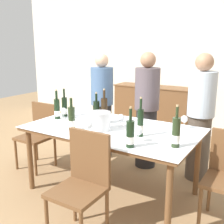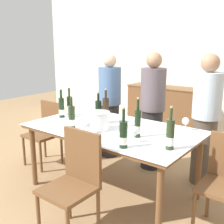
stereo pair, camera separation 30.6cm
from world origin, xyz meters
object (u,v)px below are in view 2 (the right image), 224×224
ice_bucket (99,120)px  wine_glass_1 (67,110)px  wine_glass_3 (186,121)px  wine_bottle_7 (106,111)px  wine_bottle_0 (123,135)px  wine_bottle_6 (72,118)px  wine_bottle_2 (70,106)px  wine_bottle_5 (62,108)px  wine_bottle_4 (170,135)px  sideboard_cabinet (166,109)px  dining_table (112,133)px  person_guest_right (206,121)px  wine_glass_2 (121,118)px  chair_near_front (75,177)px  wine_bottle_1 (138,124)px  wine_bottle_3 (98,112)px  person_host (110,106)px  wine_glass_0 (86,125)px  wine_glass_4 (133,132)px  person_guest_left (152,112)px  chair_left_end (46,129)px

ice_bucket → wine_glass_1: size_ratio=1.60×
wine_glass_1 → wine_glass_3: bearing=16.1°
wine_glass_1 → wine_bottle_7: bearing=10.9°
wine_bottle_0 → wine_bottle_6: (-0.78, 0.13, 0.00)m
ice_bucket → wine_bottle_2: bearing=160.6°
wine_bottle_5 → wine_bottle_4: bearing=-6.3°
sideboard_cabinet → dining_table: bearing=-76.7°
ice_bucket → wine_bottle_4: bearing=-4.0°
wine_bottle_6 → person_guest_right: 1.58m
wine_bottle_4 → wine_glass_3: size_ratio=2.66×
wine_bottle_5 → wine_glass_2: (0.83, 0.14, -0.03)m
wine_glass_3 → chair_near_front: chair_near_front is taller
wine_bottle_7 → wine_bottle_0: bearing=-40.0°
wine_bottle_1 → person_guest_right: (0.35, 0.96, -0.12)m
wine_bottle_5 → wine_bottle_3: bearing=10.7°
wine_bottle_2 → wine_glass_2: wine_bottle_2 is taller
wine_bottle_0 → wine_glass_3: bearing=74.0°
wine_bottle_2 → person_host: bearing=84.2°
wine_bottle_5 → chair_near_front: bearing=-37.7°
wine_bottle_2 → wine_bottle_3: bearing=-4.3°
wine_bottle_0 → wine_bottle_6: 0.80m
sideboard_cabinet → wine_bottle_3: size_ratio=4.18×
ice_bucket → wine_bottle_3: size_ratio=0.63×
wine_bottle_2 → wine_glass_1: size_ratio=2.47×
wine_glass_0 → wine_bottle_7: bearing=103.9°
wine_glass_0 → wine_glass_3: wine_glass_0 is taller
sideboard_cabinet → person_host: size_ratio=0.99×
wine_bottle_6 → wine_glass_0: (0.28, -0.07, -0.02)m
wine_bottle_7 → dining_table: bearing=-30.7°
ice_bucket → wine_glass_0: 0.22m
wine_glass_1 → wine_glass_4: bearing=-12.4°
wine_bottle_1 → person_guest_left: person_guest_left is taller
wine_bottle_0 → wine_glass_0: (-0.50, 0.06, -0.02)m
chair_left_end → dining_table: bearing=-3.9°
wine_glass_1 → chair_near_front: 1.21m
wine_bottle_7 → chair_left_end: bearing=-179.2°
wine_bottle_5 → person_host: (0.08, 0.88, -0.13)m
sideboard_cabinet → wine_bottle_2: (-0.20, -2.34, 0.45)m
wine_glass_4 → sideboard_cabinet: bearing=110.9°
wine_glass_1 → chair_left_end: 0.66m
sideboard_cabinet → wine_bottle_0: (1.03, -2.87, 0.45)m
wine_bottle_4 → wine_glass_1: bearing=172.5°
ice_bucket → wine_bottle_6: size_ratio=0.66×
wine_bottle_5 → wine_glass_4: (1.23, -0.23, -0.02)m
wine_bottle_3 → wine_bottle_5: 0.53m
wine_glass_2 → person_host: bearing=135.2°
wine_bottle_7 → person_guest_right: (0.91, 0.76, -0.13)m
wine_glass_3 → person_guest_left: (-0.66, 0.46, -0.09)m
wine_glass_0 → ice_bucket: bearing=93.2°
wine_bottle_0 → person_guest_left: size_ratio=0.24×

